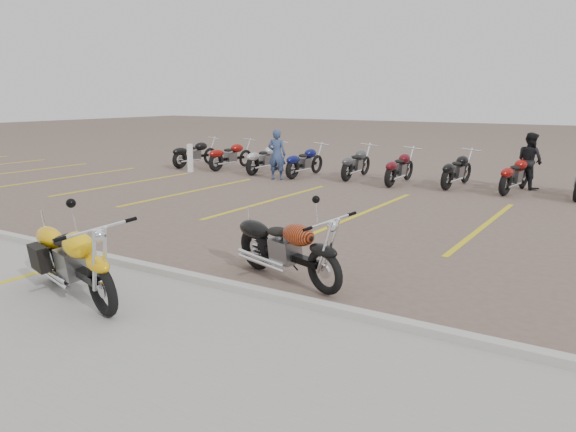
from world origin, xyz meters
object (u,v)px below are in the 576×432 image
object	(u,v)px
person_b	(530,161)
bollard	(190,158)
yellow_cruiser	(77,263)
flame_cruiser	(287,250)
person_a	(277,155)

from	to	relation	value
person_b	bollard	bearing A→B (deg)	50.94
yellow_cruiser	flame_cruiser	size ratio (longest dim) A/B	1.09
yellow_cruiser	person_a	xyz separation A→B (m)	(-3.74, 10.52, 0.32)
bollard	yellow_cruiser	bearing A→B (deg)	-54.73
flame_cruiser	bollard	xyz separation A→B (m)	(-9.33, 8.28, 0.04)
yellow_cruiser	bollard	distance (m)	12.74
yellow_cruiser	bollard	xyz separation A→B (m)	(-7.36, 10.41, 0.01)
flame_cruiser	person_a	size ratio (longest dim) A/B	1.34
person_a	person_b	distance (m)	7.61
bollard	flame_cruiser	bearing A→B (deg)	-41.57
person_a	bollard	distance (m)	3.63
yellow_cruiser	person_a	size ratio (longest dim) A/B	1.45
person_a	bollard	size ratio (longest dim) A/B	1.63
yellow_cruiser	bollard	world-z (taller)	bollard
person_a	yellow_cruiser	bearing A→B (deg)	93.16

